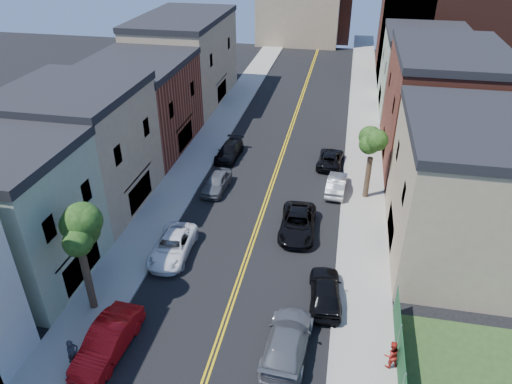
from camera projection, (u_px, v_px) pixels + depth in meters
The scene contains 27 objects.
sidewalk_left at pixel (213, 134), 49.95m from camera, with size 3.20×100.00×0.15m, color gray.
sidewalk_right at pixel (365, 146), 47.30m from camera, with size 3.20×100.00×0.15m, color gray.
curb_left at pixel (229, 135), 49.65m from camera, with size 0.30×100.00×0.15m, color gray.
curb_right at pixel (347, 145), 47.60m from camera, with size 0.30×100.00×0.15m, color gray.
bldg_left_palegrn at pixel (6, 219), 28.60m from camera, with size 9.00×8.00×8.50m, color gray.
bldg_left_tan_near at pixel (80, 152), 36.06m from camera, with size 9.00×10.00×9.00m, color #998466.
bldg_left_brick at pixel (139, 108), 45.59m from camera, with size 9.00×12.00×8.00m, color brown.
bldg_left_tan_far at pixel (185, 61), 57.01m from camera, with size 9.00×16.00×9.50m, color #998466.
bldg_right_tan at pixel (469, 195), 30.53m from camera, with size 9.00×12.00×9.00m, color #998466.
bldg_right_brick at pixel (441, 111), 42.08m from camera, with size 9.00×14.00×10.00m, color brown.
bldg_right_palegrn at pixel (423, 74), 54.27m from camera, with size 9.00×12.00×8.50m, color gray.
church at pixel (433, 22), 65.06m from camera, with size 16.20×14.20×22.60m.
backdrop_left at pixel (299, 8), 81.68m from camera, with size 14.00×8.00×12.00m, color #998466.
backdrop_center at pixel (323, 11), 84.90m from camera, with size 10.00×8.00×10.00m, color brown.
tree_left_mid at pixel (73, 216), 24.70m from camera, with size 5.20×5.20×9.29m.
tree_right_far at pixel (374, 133), 35.97m from camera, with size 4.40×4.40×8.03m.
red_sedan at pixel (108, 341), 24.82m from camera, with size 1.79×5.12×1.69m, color red.
white_pickup at pixel (173, 246), 32.05m from camera, with size 2.41×5.23×1.45m, color white.
grey_car_left at pixel (217, 182), 39.63m from camera, with size 1.73×4.30×1.46m, color #585B60.
black_car_left at pixel (229, 151), 44.90m from camera, with size 1.93×4.76×1.38m, color black.
grey_car_right at pixel (287, 342), 24.80m from camera, with size 2.28×5.60×1.62m, color slate.
black_car_right at pixel (325, 291), 28.16m from camera, with size 1.87×4.66×1.59m, color black.
silver_car_right at pixel (337, 184), 39.39m from camera, with size 1.51×4.32×1.42m, color #A4A8AC.
dark_car_right_far at pixel (330, 158), 43.65m from camera, with size 2.16×4.67×1.30m, color black.
black_suv_lane at pixel (298, 223), 34.35m from camera, with size 2.51×5.44×1.51m, color black.
pedestrian_left at pixel (73, 354), 23.81m from camera, with size 0.66×0.43×1.80m, color #23252B.
pedestrian_right at pixel (391, 354), 23.87m from camera, with size 0.82×0.64×1.68m, color red.
Camera 1 is at (5.54, -4.33, 20.27)m, focal length 33.09 mm.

